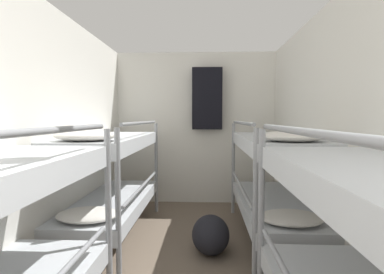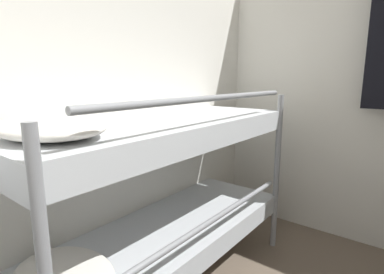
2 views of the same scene
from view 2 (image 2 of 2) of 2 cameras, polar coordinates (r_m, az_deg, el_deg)
wall_back at (r=2.72m, az=31.09°, el=5.21°), size 2.49×0.06×2.28m
bunk_stack_left_far at (r=1.81m, az=-6.15°, el=-9.53°), size 0.68×1.85×1.26m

